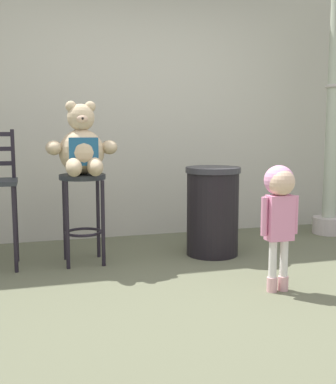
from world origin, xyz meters
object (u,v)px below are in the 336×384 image
(bar_stool_with_teddy, at_px, (83,200))
(child_walking, at_px, (280,201))
(trash_bin, at_px, (213,211))
(lamppost, at_px, (332,135))
(teddy_bear, at_px, (82,148))

(bar_stool_with_teddy, xyz_separation_m, child_walking, (1.23, -1.10, 0.10))
(bar_stool_with_teddy, distance_m, trash_bin, 1.16)
(trash_bin, xyz_separation_m, lamppost, (1.54, 0.46, 0.67))
(child_walking, bearing_deg, trash_bin, 77.92)
(bar_stool_with_teddy, height_order, trash_bin, trash_bin)
(bar_stool_with_teddy, relative_size, teddy_bear, 1.25)
(bar_stool_with_teddy, relative_size, lamppost, 0.28)
(bar_stool_with_teddy, bearing_deg, child_walking, -41.78)
(teddy_bear, xyz_separation_m, child_walking, (1.23, -1.07, -0.33))
(child_walking, height_order, trash_bin, child_walking)
(bar_stool_with_teddy, height_order, teddy_bear, teddy_bear)
(teddy_bear, relative_size, child_walking, 0.68)
(bar_stool_with_teddy, xyz_separation_m, trash_bin, (1.15, -0.05, -0.14))
(teddy_bear, relative_size, trash_bin, 0.76)
(bar_stool_with_teddy, bearing_deg, lamppost, 8.63)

